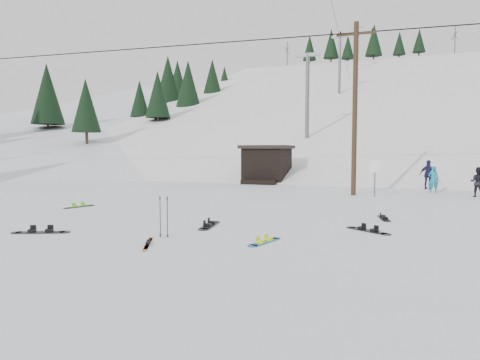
% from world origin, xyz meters
% --- Properties ---
extents(ground, '(200.00, 200.00, 0.00)m').
position_xyz_m(ground, '(0.00, 0.00, 0.00)').
color(ground, silver).
rests_on(ground, ground).
extents(ski_slope, '(60.00, 85.24, 65.97)m').
position_xyz_m(ski_slope, '(0.00, 55.00, -12.00)').
color(ski_slope, white).
rests_on(ski_slope, ground).
extents(ridge_left, '(47.54, 95.03, 58.38)m').
position_xyz_m(ridge_left, '(-36.00, 48.00, -11.00)').
color(ridge_left, silver).
rests_on(ridge_left, ground).
extents(treeline_left, '(20.00, 64.00, 10.00)m').
position_xyz_m(treeline_left, '(-34.00, 40.00, 0.00)').
color(treeline_left, black).
rests_on(treeline_left, ground).
extents(treeline_crest, '(50.00, 6.00, 10.00)m').
position_xyz_m(treeline_crest, '(0.00, 86.00, 0.00)').
color(treeline_crest, black).
rests_on(treeline_crest, ski_slope).
extents(utility_pole, '(2.00, 0.26, 9.00)m').
position_xyz_m(utility_pole, '(2.00, 14.00, 4.68)').
color(utility_pole, '#3A2819').
rests_on(utility_pole, ground).
extents(trail_sign, '(0.50, 0.09, 1.85)m').
position_xyz_m(trail_sign, '(3.10, 13.58, 1.27)').
color(trail_sign, '#595B60').
rests_on(trail_sign, ground).
extents(lift_hut, '(3.40, 4.10, 2.75)m').
position_xyz_m(lift_hut, '(-5.00, 20.94, 1.36)').
color(lift_hut, black).
rests_on(lift_hut, ground).
extents(lift_tower_near, '(2.20, 0.36, 8.00)m').
position_xyz_m(lift_tower_near, '(-4.00, 30.00, 7.86)').
color(lift_tower_near, '#595B60').
rests_on(lift_tower_near, ski_slope).
extents(lift_tower_mid, '(2.20, 0.36, 8.00)m').
position_xyz_m(lift_tower_mid, '(-4.00, 50.00, 14.36)').
color(lift_tower_mid, '#595B60').
rests_on(lift_tower_mid, ski_slope).
extents(lift_tower_far, '(2.20, 0.36, 8.00)m').
position_xyz_m(lift_tower_far, '(-4.00, 70.00, 20.86)').
color(lift_tower_far, '#595B60').
rests_on(lift_tower_far, ski_slope).
extents(hero_snowboard, '(0.53, 1.35, 0.10)m').
position_xyz_m(hero_snowboard, '(1.18, 1.22, 0.03)').
color(hero_snowboard, '#1961A5').
rests_on(hero_snowboard, ground).
extents(hero_skis, '(0.82, 1.49, 0.08)m').
position_xyz_m(hero_skis, '(-1.52, -0.05, 0.02)').
color(hero_skis, '#AB4011').
rests_on(hero_skis, ground).
extents(ski_poles, '(0.31, 0.08, 1.12)m').
position_xyz_m(ski_poles, '(-1.60, 0.85, 0.57)').
color(ski_poles, black).
rests_on(ski_poles, ground).
extents(board_scatter_a, '(1.55, 0.87, 0.12)m').
position_xyz_m(board_scatter_a, '(-5.25, 0.11, 0.03)').
color(board_scatter_a, black).
rests_on(board_scatter_a, ground).
extents(board_scatter_b, '(0.54, 1.66, 0.12)m').
position_xyz_m(board_scatter_b, '(-1.18, 2.88, 0.03)').
color(board_scatter_b, black).
rests_on(board_scatter_b, ground).
extents(board_scatter_c, '(0.58, 1.38, 0.10)m').
position_xyz_m(board_scatter_c, '(-8.21, 4.99, 0.03)').
color(board_scatter_c, black).
rests_on(board_scatter_c, ground).
extents(board_scatter_d, '(1.33, 1.01, 0.11)m').
position_xyz_m(board_scatter_d, '(3.55, 3.78, 0.03)').
color(board_scatter_d, black).
rests_on(board_scatter_d, ground).
extents(board_scatter_f, '(0.52, 1.38, 0.10)m').
position_xyz_m(board_scatter_f, '(3.88, 6.35, 0.03)').
color(board_scatter_f, black).
rests_on(board_scatter_f, ground).
extents(skier_teal, '(0.56, 0.38, 1.50)m').
position_xyz_m(skier_teal, '(6.03, 17.08, 0.75)').
color(skier_teal, '#0E7C8E').
rests_on(skier_teal, ground).
extents(skier_dark, '(0.92, 0.84, 1.54)m').
position_xyz_m(skier_dark, '(8.00, 15.34, 0.77)').
color(skier_dark, black).
rests_on(skier_dark, ground).
extents(skier_navy, '(1.13, 0.71, 1.79)m').
position_xyz_m(skier_navy, '(5.87, 19.12, 0.89)').
color(skier_navy, '#1B1A42').
rests_on(skier_navy, ground).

